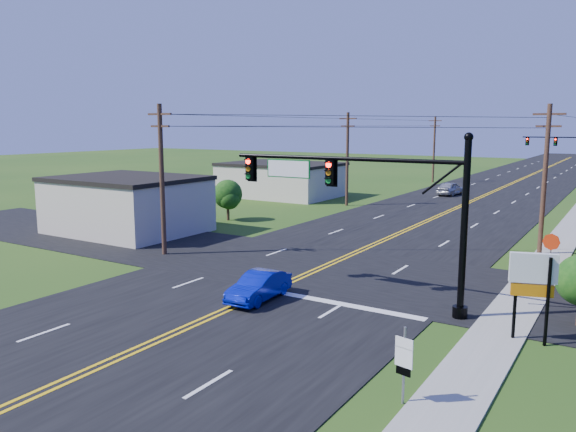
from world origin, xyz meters
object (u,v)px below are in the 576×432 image
Objects in this scene: signal_mast_far at (562,147)px; blue_car at (259,287)px; route_sign at (404,360)px; stop_sign at (551,247)px; signal_mast_main at (361,195)px.

signal_mast_far reaches higher than blue_car.
route_sign is (4.94, -80.02, -3.23)m from signal_mast_far.
signal_mast_far is 74.58m from blue_car.
stop_sign is at bearing 96.69° from route_sign.
route_sign is (8.84, -5.65, 0.70)m from blue_car.
blue_car is at bearing -93.00° from signal_mast_far.
stop_sign is (1.69, 16.18, 0.41)m from route_sign.
blue_car is 1.57× the size of stop_sign.
signal_mast_far is 2.92× the size of blue_car.
stop_sign reaches higher than route_sign.
signal_mast_far reaches higher than stop_sign.
signal_mast_main is 1.03× the size of signal_mast_far.
signal_mast_far is at bearing 106.19° from route_sign.
route_sign is (5.03, -8.02, -3.43)m from signal_mast_main.
signal_mast_main is 11.00m from stop_sign.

